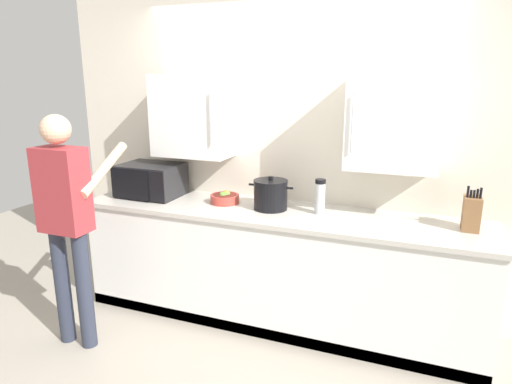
{
  "coord_description": "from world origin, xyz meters",
  "views": [
    {
      "loc": [
        1.05,
        -2.44,
        1.93
      ],
      "look_at": [
        -0.15,
        0.64,
        1.07
      ],
      "focal_mm": 31.33,
      "sensor_mm": 36.0,
      "label": 1
    }
  ],
  "objects": [
    {
      "name": "microwave_oven",
      "position": [
        -1.18,
        0.73,
        1.06
      ],
      "size": [
        0.51,
        0.42,
        0.28
      ],
      "color": "black",
      "rests_on": "counter_unit"
    },
    {
      "name": "ground_plane",
      "position": [
        0.0,
        0.0,
        0.0
      ],
      "size": [
        9.29,
        9.29,
        0.0
      ],
      "primitive_type": "plane",
      "color": "#9E9384"
    },
    {
      "name": "stock_pot",
      "position": [
        -0.06,
        0.72,
        1.03
      ],
      "size": [
        0.36,
        0.27,
        0.26
      ],
      "color": "black",
      "rests_on": "counter_unit"
    },
    {
      "name": "back_wall_tiled",
      "position": [
        -0.0,
        1.03,
        1.43
      ],
      "size": [
        4.1,
        0.44,
        2.78
      ],
      "color": "beige",
      "rests_on": "ground_plane"
    },
    {
      "name": "person_figure",
      "position": [
        -1.26,
        -0.16,
        1.01
      ],
      "size": [
        0.44,
        0.66,
        1.69
      ],
      "color": "#282D3D",
      "rests_on": "ground_plane"
    },
    {
      "name": "thermos_flask",
      "position": [
        0.33,
        0.74,
        1.05
      ],
      "size": [
        0.08,
        0.08,
        0.27
      ],
      "color": "#B7BABF",
      "rests_on": "counter_unit"
    },
    {
      "name": "fruit_bowl",
      "position": [
        -0.47,
        0.75,
        0.96
      ],
      "size": [
        0.24,
        0.24,
        0.1
      ],
      "color": "#AD3D33",
      "rests_on": "counter_unit"
    },
    {
      "name": "knife_block",
      "position": [
        1.36,
        0.75,
        1.04
      ],
      "size": [
        0.11,
        0.15,
        0.31
      ],
      "color": "brown",
      "rests_on": "counter_unit"
    },
    {
      "name": "counter_unit",
      "position": [
        0.0,
        0.68,
        0.46
      ],
      "size": [
        3.16,
        0.69,
        0.92
      ],
      "color": "white",
      "rests_on": "ground_plane"
    }
  ]
}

